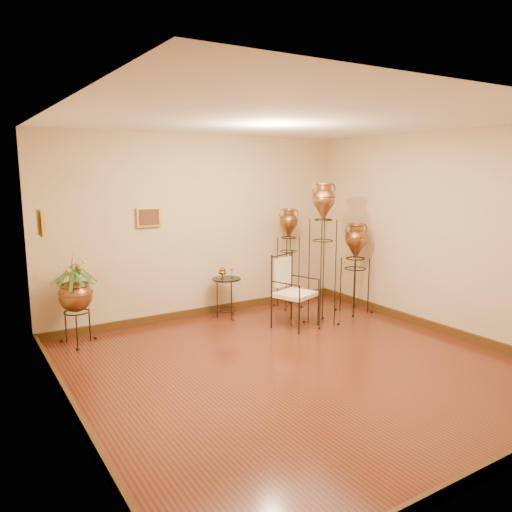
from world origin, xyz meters
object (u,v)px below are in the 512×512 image
amphora_tall (323,253)px  amphora_mid (288,257)px  side_table (227,297)px  armchair (295,291)px  planter_urn (75,292)px

amphora_tall → amphora_mid: bearing=83.2°
amphora_tall → side_table: size_ratio=2.66×
amphora_mid → side_table: (-1.17, 0.00, -0.52)m
armchair → side_table: size_ratio=1.34×
amphora_mid → side_table: size_ratio=2.10×
amphora_mid → amphora_tall: bearing=-96.8°
armchair → side_table: 1.14m
planter_urn → armchair: 3.02m
amphora_mid → armchair: (-0.54, -0.93, -0.31)m
amphora_tall → armchair: bearing=167.2°
amphora_tall → amphora_mid: (0.12, 1.02, -0.24)m
armchair → amphora_tall: bearing=-32.9°
planter_urn → side_table: (2.24, 0.00, -0.38)m
armchair → planter_urn: bearing=141.9°
planter_urn → armchair: size_ratio=1.19×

